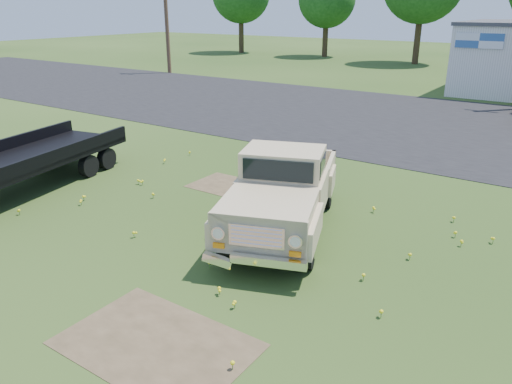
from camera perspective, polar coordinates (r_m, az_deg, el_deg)
ground at (r=11.08m, az=-5.81°, el=-6.40°), size 140.00×140.00×0.00m
asphalt_lot at (r=23.92m, az=18.05°, el=7.45°), size 90.00×14.00×0.02m
dirt_patch_a at (r=8.35m, az=-11.31°, el=-16.70°), size 3.00×2.00×0.01m
dirt_patch_b at (r=14.74m, az=-3.07°, el=0.67°), size 2.20×1.60×0.01m
utility_pole_west at (r=40.98m, az=-10.24°, el=19.66°), size 1.60×0.30×9.00m
vintage_pickup_truck at (r=11.55m, az=3.10°, el=0.22°), size 3.91×5.89×1.99m
flatbed_trailer at (r=15.83m, az=-25.22°, el=3.81°), size 3.74×7.46×1.95m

